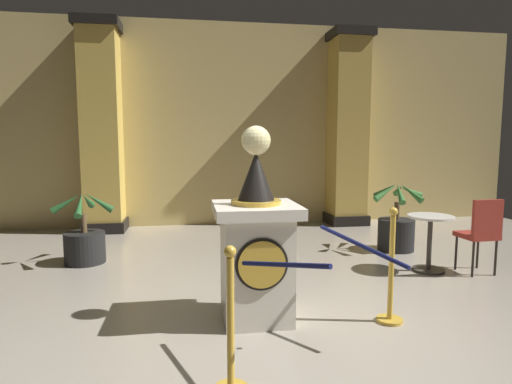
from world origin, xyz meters
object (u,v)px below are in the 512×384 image
(stanchion_near, at_px, (231,343))
(potted_palm_left, at_px, (85,242))
(cafe_chair_red, at_px, (481,229))
(pedestal_clock, at_px, (256,246))
(cafe_table, at_px, (430,236))
(stanchion_far, at_px, (391,282))
(potted_palm_right, at_px, (396,228))

(stanchion_near, height_order, potted_palm_left, potted_palm_left)
(potted_palm_left, height_order, cafe_chair_red, potted_palm_left)
(stanchion_near, xyz_separation_m, cafe_chair_red, (3.34, 2.07, 0.23))
(pedestal_clock, bearing_deg, cafe_chair_red, 17.01)
(cafe_table, distance_m, cafe_chair_red, 0.61)
(cafe_table, height_order, cafe_chair_red, cafe_chair_red)
(potted_palm_left, distance_m, cafe_chair_red, 5.20)
(pedestal_clock, distance_m, potted_palm_left, 3.04)
(stanchion_far, bearing_deg, cafe_table, 48.86)
(stanchion_near, height_order, stanchion_far, stanchion_far)
(pedestal_clock, distance_m, potted_palm_right, 3.40)
(stanchion_far, height_order, potted_palm_left, stanchion_far)
(stanchion_near, xyz_separation_m, stanchion_far, (1.57, 0.90, 0.03))
(potted_palm_left, bearing_deg, cafe_table, -13.70)
(potted_palm_right, xyz_separation_m, cafe_chair_red, (0.45, -1.31, 0.23))
(pedestal_clock, relative_size, potted_palm_left, 1.79)
(potted_palm_left, xyz_separation_m, cafe_table, (4.47, -1.09, 0.17))
(stanchion_far, xyz_separation_m, potted_palm_right, (1.33, 2.49, -0.04))
(potted_palm_right, relative_size, cafe_chair_red, 1.13)
(cafe_chair_red, bearing_deg, stanchion_near, -148.17)
(potted_palm_left, bearing_deg, potted_palm_right, -0.01)
(stanchion_near, bearing_deg, potted_palm_right, 49.53)
(potted_palm_right, distance_m, cafe_chair_red, 1.41)
(potted_palm_left, relative_size, cafe_chair_red, 1.05)
(cafe_table, bearing_deg, stanchion_near, -140.49)
(potted_palm_right, height_order, cafe_table, potted_palm_right)
(potted_palm_right, bearing_deg, stanchion_near, -130.47)
(stanchion_near, bearing_deg, pedestal_clock, 73.09)
(pedestal_clock, height_order, stanchion_near, pedestal_clock)
(pedestal_clock, xyz_separation_m, stanchion_far, (1.21, -0.26, -0.32))
(pedestal_clock, distance_m, cafe_chair_red, 3.13)
(cafe_chair_red, bearing_deg, potted_palm_right, 108.98)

